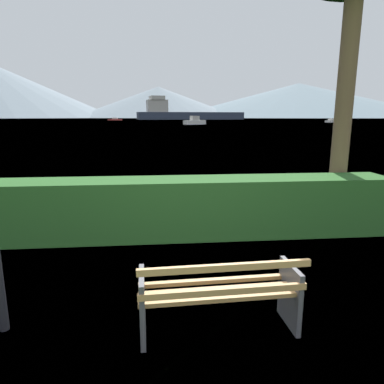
# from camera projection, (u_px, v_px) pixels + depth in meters

# --- Properties ---
(ground_plane) EXTENTS (1400.00, 1400.00, 0.00)m
(ground_plane) POSITION_uv_depth(u_px,v_px,m) (217.00, 329.00, 3.62)
(ground_plane) COLOR #4C6B33
(water_surface) EXTENTS (620.00, 620.00, 0.00)m
(water_surface) POSITION_uv_depth(u_px,v_px,m) (159.00, 119.00, 303.48)
(water_surface) COLOR #7A99A8
(water_surface) RESTS_ON ground_plane
(park_bench) EXTENTS (1.65, 0.64, 0.87)m
(park_bench) POSITION_uv_depth(u_px,v_px,m) (219.00, 295.00, 3.48)
(park_bench) COLOR tan
(park_bench) RESTS_ON ground_plane
(hedge_row) EXTENTS (7.41, 0.86, 1.07)m
(hedge_row) POSITION_uv_depth(u_px,v_px,m) (191.00, 207.00, 6.37)
(hedge_row) COLOR #285B23
(hedge_row) RESTS_ON ground_plane
(cargo_ship_large) EXTENTS (74.15, 23.02, 15.30)m
(cargo_ship_large) POSITION_uv_depth(u_px,v_px,m) (183.00, 113.00, 234.17)
(cargo_ship_large) COLOR #2D384C
(cargo_ship_large) RESTS_ON water_surface
(fishing_boat_near) EXTENTS (5.54, 5.12, 1.39)m
(fishing_boat_near) POSITION_uv_depth(u_px,v_px,m) (331.00, 121.00, 123.65)
(fishing_boat_near) COLOR silver
(fishing_boat_near) RESTS_ON water_surface
(sailboat_mid) EXTENTS (6.41, 5.09, 2.32)m
(sailboat_mid) POSITION_uv_depth(u_px,v_px,m) (195.00, 121.00, 92.85)
(sailboat_mid) COLOR silver
(sailboat_mid) RESTS_ON water_surface
(tender_far) EXTENTS (7.51, 3.04, 1.49)m
(tender_far) POSITION_uv_depth(u_px,v_px,m) (115.00, 119.00, 185.17)
(tender_far) COLOR #B2332D
(tender_far) RESTS_ON water_surface
(distant_hills) EXTENTS (904.96, 449.58, 84.26)m
(distant_hills) POSITION_uv_depth(u_px,v_px,m) (143.00, 95.00, 536.91)
(distant_hills) COLOR gray
(distant_hills) RESTS_ON ground_plane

